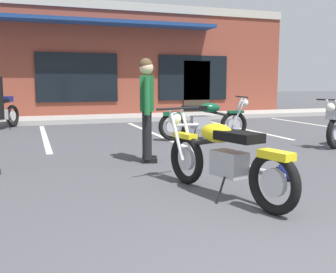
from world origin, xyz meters
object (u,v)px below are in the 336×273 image
at_px(motorcycle_green_cafe_racer, 205,119).
at_px(helmet_on_pavement, 287,171).
at_px(motorcycle_foreground_classic, 223,157).
at_px(person_in_black_shirt, 147,104).

bearing_deg(motorcycle_green_cafe_racer, helmet_on_pavement, -97.86).
bearing_deg(helmet_on_pavement, motorcycle_foreground_classic, -161.46).
distance_m(motorcycle_foreground_classic, motorcycle_green_cafe_racer, 4.47).
bearing_deg(motorcycle_green_cafe_racer, motorcycle_foreground_classic, -111.85).
bearing_deg(helmet_on_pavement, motorcycle_green_cafe_racer, 82.14).
height_order(motorcycle_foreground_classic, motorcycle_green_cafe_racer, same).
bearing_deg(person_in_black_shirt, motorcycle_green_cafe_racer, 45.63).
xyz_separation_m(motorcycle_foreground_classic, person_in_black_shirt, (-0.26, 2.18, 0.49)).
distance_m(motorcycle_green_cafe_racer, helmet_on_pavement, 3.82).
relative_size(motorcycle_green_cafe_racer, person_in_black_shirt, 1.26).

